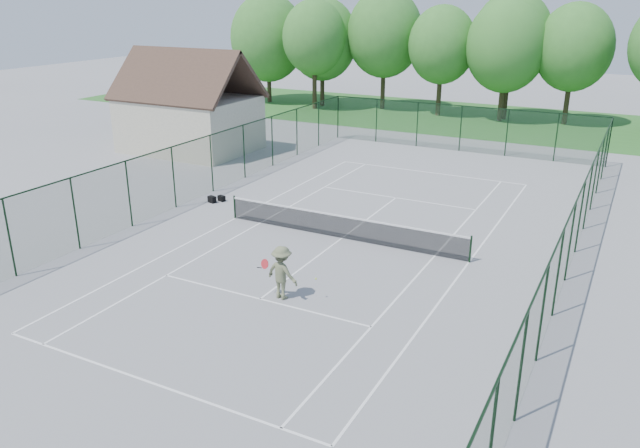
{
  "coord_description": "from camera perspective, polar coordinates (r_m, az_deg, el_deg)",
  "views": [
    {
      "loc": [
        10.64,
        -22.35,
        9.72
      ],
      "look_at": [
        0.0,
        -2.0,
        1.3
      ],
      "focal_mm": 35.0,
      "sensor_mm": 36.0,
      "label": 1
    }
  ],
  "objects": [
    {
      "name": "ground",
      "position": [
        26.59,
        2.0,
        -1.32
      ],
      "size": [
        140.0,
        140.0,
        0.0
      ],
      "primitive_type": "plane",
      "color": "gray",
      "rests_on": "ground"
    },
    {
      "name": "grass_far",
      "position": [
        54.29,
        16.06,
        9.06
      ],
      "size": [
        80.0,
        16.0,
        0.01
      ],
      "primitive_type": "cube",
      "color": "#306F29",
      "rests_on": "ground"
    },
    {
      "name": "court_lines",
      "position": [
        26.59,
        2.0,
        -1.31
      ],
      "size": [
        11.05,
        23.85,
        0.01
      ],
      "color": "white",
      "rests_on": "ground"
    },
    {
      "name": "tennis_net",
      "position": [
        26.39,
        2.01,
        -0.15
      ],
      "size": [
        11.08,
        0.08,
        1.1
      ],
      "color": "black",
      "rests_on": "ground"
    },
    {
      "name": "fence_enclosure",
      "position": [
        26.06,
        2.04,
        1.88
      ],
      "size": [
        18.05,
        36.05,
        3.02
      ],
      "color": "#1B3B25",
      "rests_on": "ground"
    },
    {
      "name": "utility_building",
      "position": [
        42.42,
        -11.93,
        10.76
      ],
      "size": [
        8.6,
        6.27,
        6.63
      ],
      "color": "beige",
      "rests_on": "ground"
    },
    {
      "name": "tree_line_far",
      "position": [
        53.55,
        16.69,
        15.34
      ],
      "size": [
        39.4,
        6.4,
        9.7
      ],
      "color": "#3A2E1C",
      "rests_on": "ground"
    },
    {
      "name": "sports_bag_a",
      "position": [
        31.6,
        -9.85,
        2.23
      ],
      "size": [
        0.46,
        0.34,
        0.33
      ],
      "primitive_type": "cube",
      "rotation": [
        0.0,
        0.0,
        -0.25
      ],
      "color": "black",
      "rests_on": "ground"
    },
    {
      "name": "sports_bag_b",
      "position": [
        31.75,
        -8.99,
        2.33
      ],
      "size": [
        0.41,
        0.3,
        0.28
      ],
      "primitive_type": "cube",
      "rotation": [
        0.0,
        0.0,
        -0.22
      ],
      "color": "black",
      "rests_on": "ground"
    },
    {
      "name": "tennis_player",
      "position": [
        21.12,
        -3.5,
        -4.45
      ],
      "size": [
        1.97,
        0.89,
        1.89
      ],
      "color": "#666C4A",
      "rests_on": "ground"
    }
  ]
}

